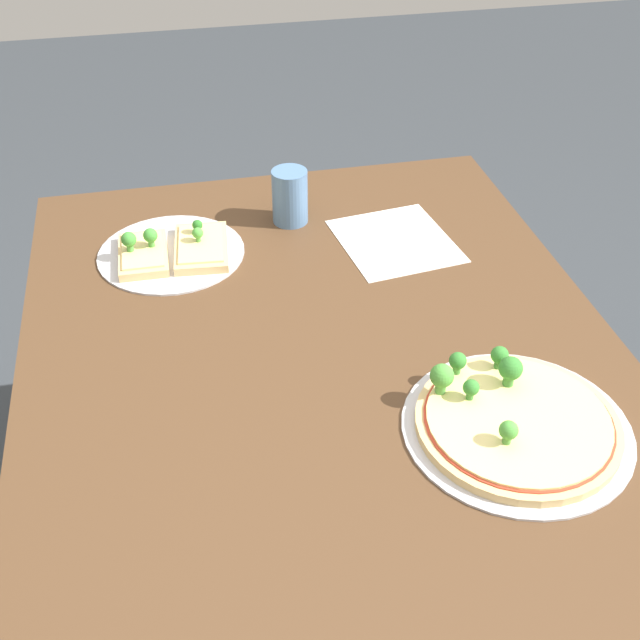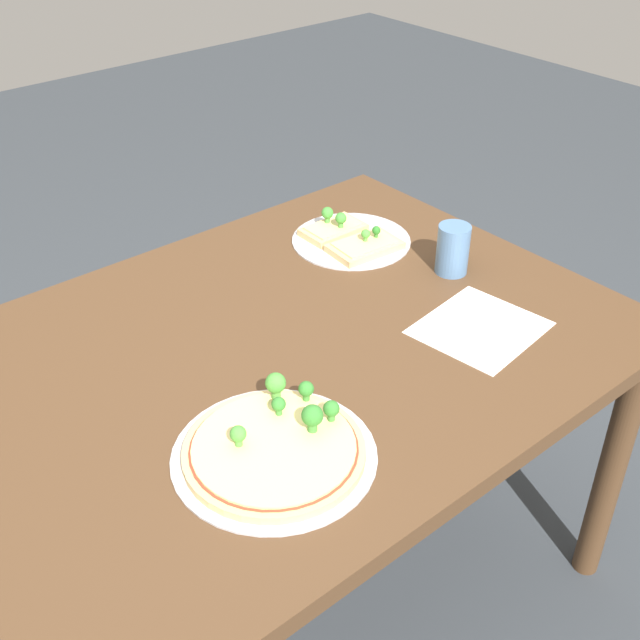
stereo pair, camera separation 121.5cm
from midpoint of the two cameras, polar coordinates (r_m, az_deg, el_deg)
ground_plane at (r=1.81m, az=13.54°, el=-27.46°), size 8.00×8.00×0.00m
dining_table at (r=1.30m, az=17.31°, el=-13.84°), size 1.33×0.96×0.71m
pizza_tray_whole at (r=1.07m, az=23.06°, el=-21.62°), size 0.33×0.33×0.07m
pizza_tray_slice at (r=1.58m, az=19.49°, el=-0.13°), size 0.27×0.27×0.06m
drinking_cup at (r=1.55m, az=28.63°, el=-1.54°), size 0.07×0.07×0.11m
paper_menu at (r=1.45m, az=32.45°, el=-8.23°), size 0.25×0.23×0.00m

